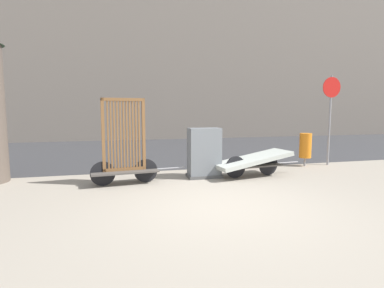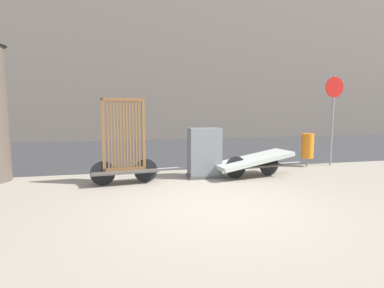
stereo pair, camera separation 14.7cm
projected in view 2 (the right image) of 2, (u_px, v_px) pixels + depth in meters
The scene contains 8 objects.
ground_plane at pixel (219, 206), 5.35m from camera, with size 60.00×60.00×0.00m, color gray.
road_strip at pixel (161, 149), 13.23m from camera, with size 56.00×9.45×0.01m.
building_facade at pixel (146, 34), 19.02m from camera, with size 48.00×4.00×13.19m.
bike_cart_with_bedframe at pixel (125, 153), 6.93m from camera, with size 2.23×0.73×1.99m.
bike_cart_with_mattress at pixel (253, 161), 7.70m from camera, with size 2.48×1.04×0.66m.
utility_cabinet at pixel (204, 155), 7.62m from camera, with size 0.86×0.51×1.27m.
trash_bin at pixel (308, 146), 9.13m from camera, with size 0.36×0.36×1.02m.
sign_post at pixel (333, 106), 9.17m from camera, with size 0.62×0.06×2.78m.
Camera 2 is at (-1.65, -4.95, 1.69)m, focal length 28.00 mm.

